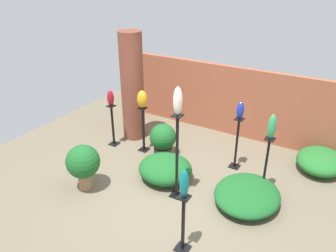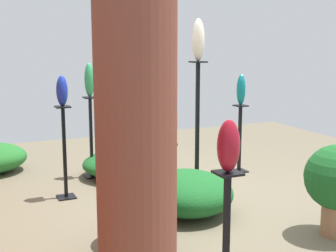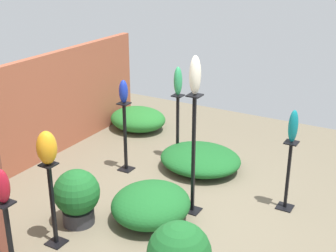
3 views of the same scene
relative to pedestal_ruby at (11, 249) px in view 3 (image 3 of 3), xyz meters
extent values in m
plane|color=#6B604C|center=(1.86, -0.73, -0.42)|extent=(8.00, 8.00, 0.00)
cube|color=#9E5138|center=(1.86, 1.85, 0.39)|extent=(5.60, 0.12, 1.61)
cube|color=black|center=(0.00, 0.00, 0.05)|extent=(0.04, 0.04, 0.93)
cube|color=black|center=(0.00, 0.00, 0.50)|extent=(0.16, 0.16, 0.01)
cube|color=black|center=(3.34, 0.02, -0.41)|extent=(0.20, 0.20, 0.01)
cube|color=black|center=(3.34, 0.02, 0.11)|extent=(0.04, 0.04, 1.05)
cube|color=black|center=(3.34, 0.02, 0.62)|extent=(0.16, 0.16, 0.02)
cube|color=black|center=(0.72, 0.13, -0.41)|extent=(0.20, 0.20, 0.01)
cube|color=black|center=(0.72, 0.13, 0.08)|extent=(0.04, 0.04, 0.99)
cube|color=black|center=(0.72, 0.13, 0.56)|extent=(0.16, 0.16, 0.01)
cube|color=black|center=(2.64, 0.51, -0.41)|extent=(0.20, 0.20, 0.01)
cube|color=black|center=(2.64, 0.51, 0.10)|extent=(0.04, 0.04, 1.05)
cube|color=black|center=(2.64, 0.51, 0.62)|extent=(0.16, 0.16, 0.02)
cube|color=black|center=(2.10, -0.88, -0.41)|extent=(0.20, 0.20, 0.01)
cube|color=black|center=(2.10, -0.88, 0.35)|extent=(0.04, 0.04, 1.54)
cube|color=black|center=(2.10, -0.88, 1.11)|extent=(0.16, 0.16, 0.02)
cube|color=black|center=(2.76, -1.87, -0.41)|extent=(0.20, 0.20, 0.01)
cube|color=black|center=(2.76, -1.87, 0.04)|extent=(0.04, 0.04, 0.91)
cube|color=black|center=(2.76, -1.87, 0.49)|extent=(0.16, 0.16, 0.01)
ellipsoid|color=maroon|center=(0.00, 0.00, 0.68)|extent=(0.14, 0.15, 0.34)
ellipsoid|color=#2D9356|center=(3.34, 0.02, 0.85)|extent=(0.14, 0.12, 0.43)
ellipsoid|color=orange|center=(0.72, 0.13, 0.76)|extent=(0.22, 0.21, 0.37)
ellipsoid|color=#192D9E|center=(2.64, 0.51, 0.80)|extent=(0.13, 0.13, 0.34)
ellipsoid|color=beige|center=(2.10, -0.88, 1.34)|extent=(0.15, 0.13, 0.46)
ellipsoid|color=#0F727A|center=(2.76, -1.87, 0.70)|extent=(0.12, 0.12, 0.41)
cylinder|color=#2D2D33|center=(1.17, 0.18, -0.33)|extent=(0.38, 0.38, 0.18)
sphere|color=#195923|center=(1.17, 0.18, 0.00)|extent=(0.55, 0.55, 0.55)
ellipsoid|color=#195923|center=(1.66, -0.54, -0.21)|extent=(1.01, 0.95, 0.43)
ellipsoid|color=#236B28|center=(4.09, 1.25, -0.22)|extent=(0.88, 1.03, 0.40)
ellipsoid|color=#195923|center=(3.20, -0.44, -0.25)|extent=(1.07, 1.22, 0.34)
camera|label=1|loc=(4.31, -4.88, 3.17)|focal=35.00mm
camera|label=2|loc=(-2.47, 1.52, 1.33)|focal=50.00mm
camera|label=3|loc=(-2.49, -3.17, 2.72)|focal=50.00mm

